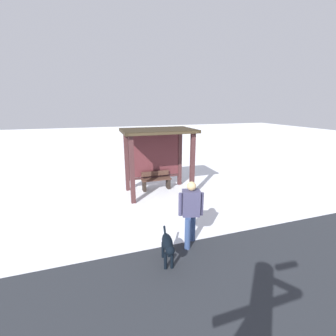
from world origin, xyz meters
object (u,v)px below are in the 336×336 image
object	(u,v)px
person_walking	(191,209)
bench_left_inside	(156,181)
bus_shelter	(157,145)
dog	(168,245)

from	to	relation	value
person_walking	bench_left_inside	bearing A→B (deg)	87.06
bus_shelter	person_walking	bearing A→B (deg)	-93.09
bus_shelter	person_walking	size ratio (longest dim) A/B	1.61
bus_shelter	person_walking	xyz separation A→B (m)	(-0.21, -3.80, -0.91)
bus_shelter	dog	size ratio (longest dim) A/B	2.88
person_walking	dog	distance (m)	1.05
person_walking	dog	world-z (taller)	person_walking
bus_shelter	bench_left_inside	xyz separation A→B (m)	(0.00, 0.20, -1.52)
bus_shelter	dog	distance (m)	4.65
bench_left_inside	dog	distance (m)	4.62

